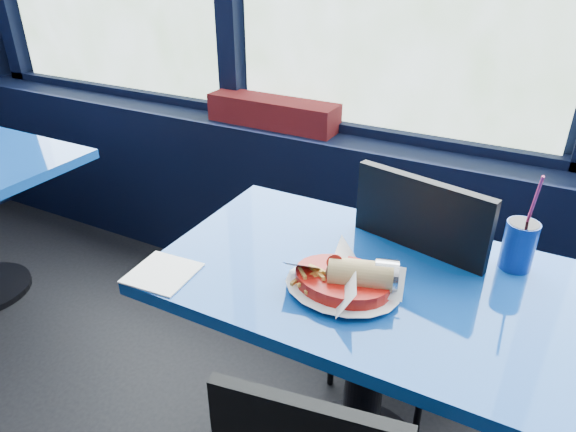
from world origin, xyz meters
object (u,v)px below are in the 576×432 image
object	(u,v)px
near_table	(369,328)
ketchup_bottle	(425,211)
chair_near_back	(411,277)
soda_cup	(519,244)
food_basket	(345,280)
planter_box	(273,112)

from	to	relation	value
near_table	ketchup_bottle	size ratio (longest dim) A/B	6.16
chair_near_back	soda_cup	distance (m)	0.41
chair_near_back	soda_cup	size ratio (longest dim) A/B	3.28
food_basket	chair_near_back	bearing A→B (deg)	87.23
chair_near_back	food_basket	xyz separation A→B (m)	(-0.08, -0.42, 0.23)
near_table	chair_near_back	xyz separation A→B (m)	(0.03, 0.32, -0.01)
planter_box	near_table	bearing A→B (deg)	-46.09
near_table	chair_near_back	world-z (taller)	chair_near_back
near_table	planter_box	xyz separation A→B (m)	(-0.81, 0.87, 0.29)
planter_box	ketchup_bottle	bearing A→B (deg)	-33.30
planter_box	soda_cup	size ratio (longest dim) A/B	2.11
ketchup_bottle	soda_cup	world-z (taller)	soda_cup
near_table	planter_box	distance (m)	1.22
planter_box	ketchup_bottle	world-z (taller)	ketchup_bottle
ketchup_bottle	soda_cup	bearing A→B (deg)	-10.79
near_table	food_basket	size ratio (longest dim) A/B	4.16
planter_box	food_basket	size ratio (longest dim) A/B	2.17
chair_near_back	food_basket	world-z (taller)	chair_near_back
food_basket	ketchup_bottle	bearing A→B (deg)	82.94
planter_box	ketchup_bottle	distance (m)	1.04
near_table	chair_near_back	size ratio (longest dim) A/B	1.23
chair_near_back	soda_cup	world-z (taller)	soda_cup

